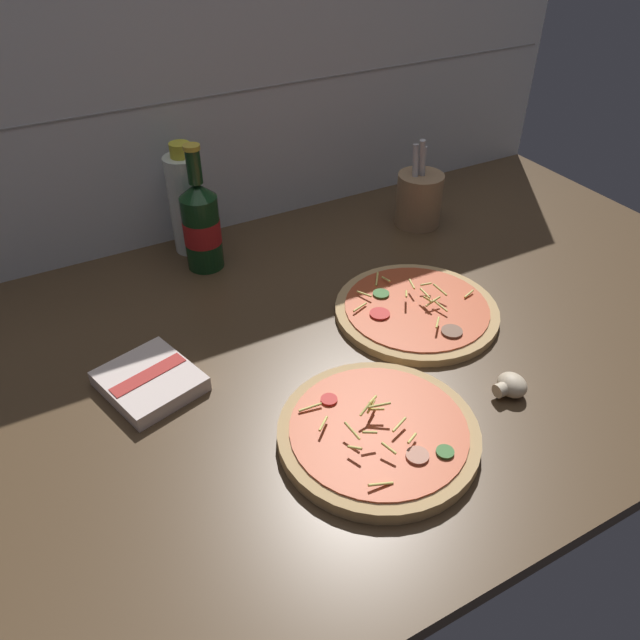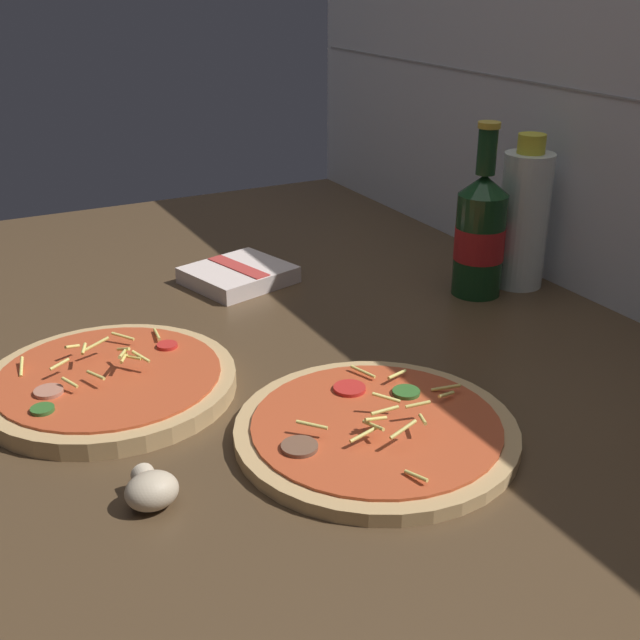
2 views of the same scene
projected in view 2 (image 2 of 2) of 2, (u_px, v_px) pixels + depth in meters
The scene contains 8 objects.
counter_slab at pixel (309, 385), 91.62cm from camera, with size 160.00×90.00×2.50cm.
tile_backsplash at pixel (635, 100), 99.20cm from camera, with size 160.00×1.13×60.00cm.
pizza_near at pixel (110, 383), 87.32cm from camera, with size 27.41×27.41×5.17cm.
pizza_far at pixel (379, 429), 79.09cm from camera, with size 28.06×28.06×4.09cm.
beer_bottle at pixel (480, 233), 110.52cm from camera, with size 6.96×6.96×24.06cm.
oil_bottle at pixel (524, 218), 113.19cm from camera, with size 6.95×6.95×21.83cm.
mushroom_left at pixel (151, 489), 68.68cm from camera, with size 4.91×4.68×3.27cm.
dish_towel at pixel (238, 275), 117.34cm from camera, with size 15.54×16.48×2.56cm.
Camera 2 is at (72.10, -36.23, 45.30)cm, focal length 45.00 mm.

